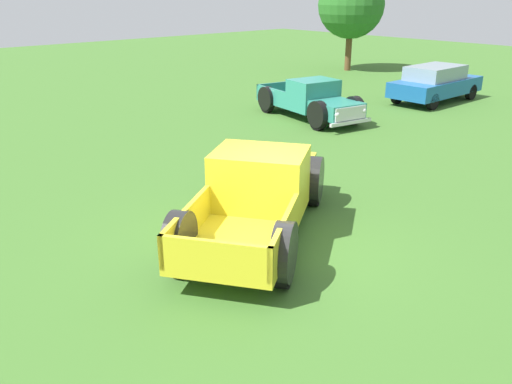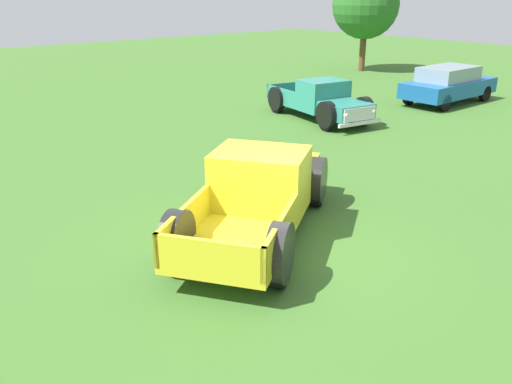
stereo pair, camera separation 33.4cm
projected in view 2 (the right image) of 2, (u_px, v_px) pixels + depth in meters
name	position (u px, v px, depth m)	size (l,w,h in m)	color
ground_plane	(272.00, 246.00, 9.98)	(80.00, 80.00, 0.00)	#3D6B28
pickup_truck_foreground	(261.00, 191.00, 10.52)	(4.52, 5.45, 1.62)	yellow
pickup_truck_behind_right	(324.00, 101.00, 19.17)	(5.02, 2.60, 1.46)	#2D8475
sedan_distant_b	(449.00, 84.00, 22.06)	(1.88, 4.55, 1.52)	#195699
oak_tree_east	(366.00, 5.00, 29.66)	(3.75, 3.75, 5.53)	brown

